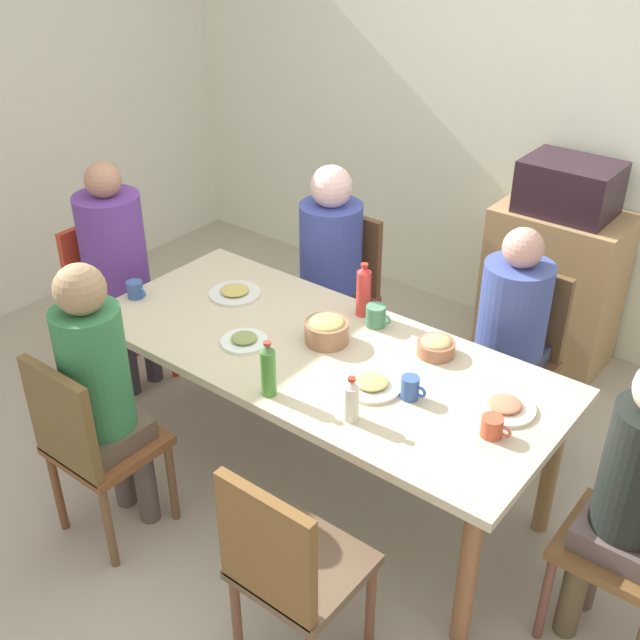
{
  "coord_description": "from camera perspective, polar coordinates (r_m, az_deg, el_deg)",
  "views": [
    {
      "loc": [
        1.71,
        -2.18,
        2.52
      ],
      "look_at": [
        0.0,
        0.0,
        0.88
      ],
      "focal_mm": 43.7,
      "sensor_mm": 36.0,
      "label": 1
    }
  ],
  "objects": [
    {
      "name": "ground_plane",
      "position": [
        3.75,
        -0.0,
        -11.59
      ],
      "size": [
        6.09,
        6.09,
        0.0
      ],
      "primitive_type": "plane",
      "color": "#A89F8B"
    },
    {
      "name": "wall_back",
      "position": [
        4.64,
        15.58,
        14.39
      ],
      "size": [
        5.32,
        0.12,
        2.6
      ],
      "primitive_type": "cube",
      "color": "silver",
      "rests_on": "ground_plane"
    },
    {
      "name": "dining_table",
      "position": [
        3.34,
        -0.0,
        -3.31
      ],
      "size": [
        2.09,
        0.91,
        0.73
      ],
      "color": "beige",
      "rests_on": "ground_plane"
    },
    {
      "name": "chair_0",
      "position": [
        3.29,
        -16.54,
        -8.48
      ],
      "size": [
        0.4,
        0.4,
        0.9
      ],
      "color": "brown",
      "rests_on": "ground_plane"
    },
    {
      "name": "person_0",
      "position": [
        3.19,
        -15.86,
        -4.48
      ],
      "size": [
        0.3,
        0.3,
        1.27
      ],
      "color": "#524543",
      "rests_on": "ground_plane"
    },
    {
      "name": "chair_1",
      "position": [
        2.7,
        -2.35,
        -17.59
      ],
      "size": [
        0.4,
        0.4,
        0.9
      ],
      "color": "brown",
      "rests_on": "ground_plane"
    },
    {
      "name": "chair_2",
      "position": [
        3.81,
        14.06,
        -2.12
      ],
      "size": [
        0.4,
        0.4,
        0.9
      ],
      "color": "brown",
      "rests_on": "ground_plane"
    },
    {
      "name": "person_2",
      "position": [
        3.64,
        13.82,
        -0.22
      ],
      "size": [
        0.31,
        0.31,
        1.17
      ],
      "color": "#363553",
      "rests_on": "ground_plane"
    },
    {
      "name": "person_3",
      "position": [
        2.86,
        21.91,
        -11.32
      ],
      "size": [
        0.3,
        0.3,
        1.22
      ],
      "color": "brown",
      "rests_on": "ground_plane"
    },
    {
      "name": "chair_4",
      "position": [
        4.26,
        1.42,
        2.54
      ],
      "size": [
        0.4,
        0.4,
        0.9
      ],
      "color": "brown",
      "rests_on": "ground_plane"
    },
    {
      "name": "person_4",
      "position": [
        4.09,
        0.71,
        4.86
      ],
      "size": [
        0.33,
        0.33,
        1.22
      ],
      "color": "brown",
      "rests_on": "ground_plane"
    },
    {
      "name": "chair_5",
      "position": [
        4.31,
        -15.05,
        1.81
      ],
      "size": [
        0.4,
        0.4,
        0.9
      ],
      "color": "#B53625",
      "rests_on": "ground_plane"
    },
    {
      "name": "person_5",
      "position": [
        4.14,
        -14.75,
        4.46
      ],
      "size": [
        0.33,
        0.33,
        1.27
      ],
      "color": "#443A47",
      "rests_on": "ground_plane"
    },
    {
      "name": "plate_0",
      "position": [
        3.04,
        13.33,
        -6.17
      ],
      "size": [
        0.24,
        0.24,
        0.04
      ],
      "color": "#EBE4C8",
      "rests_on": "dining_table"
    },
    {
      "name": "plate_1",
      "position": [
        3.73,
        -6.27,
        2.02
      ],
      "size": [
        0.25,
        0.25,
        0.04
      ],
      "color": "silver",
      "rests_on": "dining_table"
    },
    {
      "name": "plate_2",
      "position": [
        3.36,
        -5.57,
        -1.49
      ],
      "size": [
        0.2,
        0.2,
        0.04
      ],
      "color": "white",
      "rests_on": "dining_table"
    },
    {
      "name": "plate_3",
      "position": [
        3.08,
        3.8,
        -4.73
      ],
      "size": [
        0.24,
        0.24,
        0.04
      ],
      "color": "silver",
      "rests_on": "dining_table"
    },
    {
      "name": "bowl_0",
      "position": [
        3.33,
        0.49,
        -0.73
      ],
      "size": [
        0.19,
        0.19,
        0.12
      ],
      "color": "#996A4A",
      "rests_on": "dining_table"
    },
    {
      "name": "bowl_1",
      "position": [
        3.29,
        8.49,
        -1.9
      ],
      "size": [
        0.16,
        0.16,
        0.08
      ],
      "color": "#A26448",
      "rests_on": "dining_table"
    },
    {
      "name": "cup_0",
      "position": [
        3.78,
        -13.37,
        2.18
      ],
      "size": [
        0.11,
        0.08,
        0.08
      ],
      "color": "#385697",
      "rests_on": "dining_table"
    },
    {
      "name": "cup_1",
      "position": [
        2.89,
        12.52,
        -7.64
      ],
      "size": [
        0.12,
        0.08,
        0.08
      ],
      "color": "#C44F34",
      "rests_on": "dining_table"
    },
    {
      "name": "cup_2",
      "position": [
        3.02,
        6.65,
        -4.96
      ],
      "size": [
        0.11,
        0.07,
        0.09
      ],
      "color": "#36569F",
      "rests_on": "dining_table"
    },
    {
      "name": "cup_3",
      "position": [
        3.46,
        4.12,
        0.3
      ],
      "size": [
        0.12,
        0.09,
        0.1
      ],
      "color": "#488460",
      "rests_on": "dining_table"
    },
    {
      "name": "bottle_0",
      "position": [
        3.51,
        3.21,
        2.16
      ],
      "size": [
        0.07,
        0.07,
        0.26
      ],
      "color": "red",
      "rests_on": "dining_table"
    },
    {
      "name": "bottle_1",
      "position": [
        2.99,
        -3.81,
        -3.66
      ],
      "size": [
        0.06,
        0.06,
        0.24
      ],
      "color": "#448830",
      "rests_on": "dining_table"
    },
    {
      "name": "bottle_2",
      "position": [
        2.87,
        2.3,
        -5.87
      ],
      "size": [
        0.06,
        0.06,
        0.19
      ],
      "color": "silver",
      "rests_on": "dining_table"
    },
    {
      "name": "side_cabinet",
      "position": [
        4.56,
        16.64,
        2.36
      ],
      "size": [
        0.7,
        0.44,
        0.9
      ],
      "primitive_type": "cube",
      "color": "#A68254",
      "rests_on": "ground_plane"
    },
    {
      "name": "microwave",
      "position": [
        4.33,
        17.8,
        9.23
      ],
      "size": [
        0.48,
        0.36,
        0.28
      ],
      "primitive_type": "cube",
      "color": "#2D1C25",
      "rests_on": "side_cabinet"
    }
  ]
}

